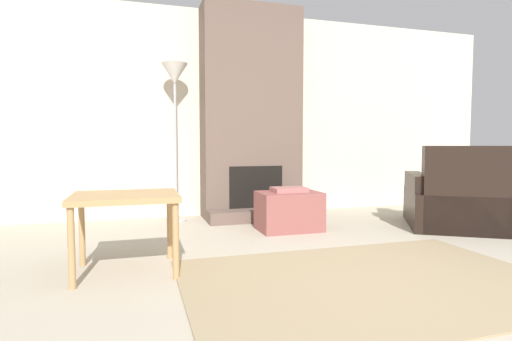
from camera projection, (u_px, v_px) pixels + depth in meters
The scene contains 8 objects.
ground_plane at pixel (406, 312), 2.17m from camera, with size 24.00×24.00×0.00m, color #B2A893.
wall_back at pixel (246, 115), 5.24m from camera, with size 7.32×0.06×2.60m, color beige.
fireplace at pixel (251, 117), 4.99m from camera, with size 1.23×0.73×2.60m.
ottoman at pixel (289, 210), 4.22m from camera, with size 0.65×0.45×0.46m.
armchair at pixel (458, 203), 4.31m from camera, with size 1.38×1.40×0.90m.
side_table at pixel (126, 204), 2.82m from camera, with size 0.72×0.59×0.56m.
floor_lamp_left at pixel (175, 84), 4.62m from camera, with size 0.30×0.30×1.85m.
area_rug at pixel (370, 281), 2.64m from camera, with size 2.45×1.66×0.01m, color #9E8966.
Camera 1 is at (-1.39, -1.79, 0.91)m, focal length 28.00 mm.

